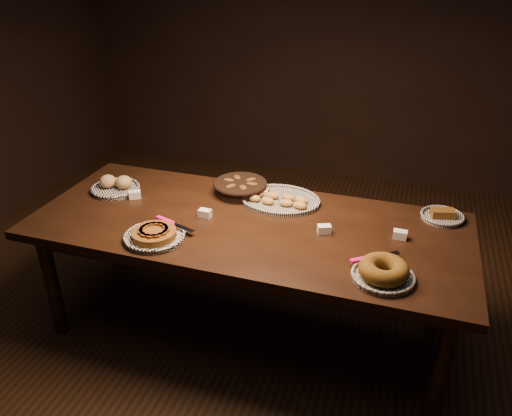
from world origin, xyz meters
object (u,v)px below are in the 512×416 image
(madeleine_platter, at_px, (279,199))
(apple_tart_plate, at_px, (155,235))
(bundt_cake_plate, at_px, (383,272))
(buffet_table, at_px, (247,234))

(madeleine_platter, bearing_deg, apple_tart_plate, -104.71)
(apple_tart_plate, relative_size, bundt_cake_plate, 0.93)
(apple_tart_plate, distance_m, madeleine_platter, 0.79)
(madeleine_platter, distance_m, bundt_cake_plate, 0.89)
(madeleine_platter, relative_size, bundt_cake_plate, 1.28)
(buffet_table, bearing_deg, bundt_cake_plate, -21.78)
(buffet_table, distance_m, madeleine_platter, 0.32)
(madeleine_platter, bearing_deg, bundt_cake_plate, -17.27)
(buffet_table, xyz_separation_m, madeleine_platter, (0.10, 0.29, 0.09))
(bundt_cake_plate, bearing_deg, buffet_table, 135.19)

